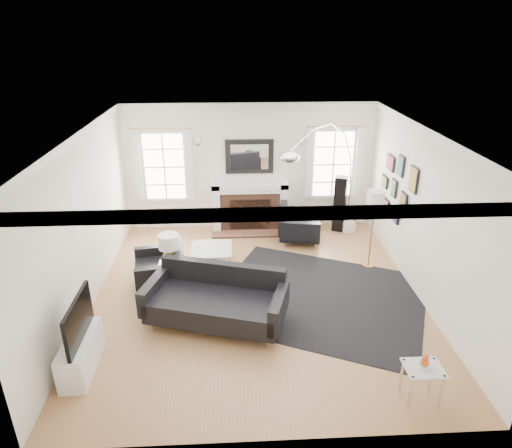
{
  "coord_description": "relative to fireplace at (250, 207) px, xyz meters",
  "views": [
    {
      "loc": [
        -0.37,
        -6.69,
        4.28
      ],
      "look_at": [
        0.0,
        0.3,
        1.21
      ],
      "focal_mm": 32.0,
      "sensor_mm": 36.0,
      "label": 1
    }
  ],
  "objects": [
    {
      "name": "back_wall",
      "position": [
        0.0,
        0.21,
        0.86
      ],
      "size": [
        5.5,
        0.04,
        2.8
      ],
      "primitive_type": "cube",
      "color": "white",
      "rests_on": "floor"
    },
    {
      "name": "left_wall",
      "position": [
        -2.75,
        -2.79,
        0.86
      ],
      "size": [
        0.04,
        6.0,
        2.8
      ],
      "primitive_type": "cube",
      "color": "white",
      "rests_on": "floor"
    },
    {
      "name": "speaker_tower",
      "position": [
        1.99,
        -0.14,
        0.08
      ],
      "size": [
        0.32,
        0.32,
        1.25
      ],
      "primitive_type": "cube",
      "rotation": [
        0.0,
        0.0,
        -0.36
      ],
      "color": "black",
      "rests_on": "floor"
    },
    {
      "name": "front_wall",
      "position": [
        0.0,
        -5.79,
        0.86
      ],
      "size": [
        5.5,
        0.04,
        2.8
      ],
      "primitive_type": "cube",
      "color": "white",
      "rests_on": "floor"
    },
    {
      "name": "gourd_lamp",
      "position": [
        -1.48,
        -2.48,
        0.26
      ],
      "size": [
        0.36,
        0.36,
        0.57
      ],
      "color": "#C5D91B",
      "rests_on": "side_table_left"
    },
    {
      "name": "tv_unit",
      "position": [
        -2.44,
        -4.49,
        -0.21
      ],
      "size": [
        0.35,
        1.0,
        1.09
      ],
      "color": "white",
      "rests_on": "floor"
    },
    {
      "name": "ceiling",
      "position": [
        0.0,
        -2.79,
        2.26
      ],
      "size": [
        5.5,
        6.0,
        0.02
      ],
      "primitive_type": "cube",
      "color": "white",
      "rests_on": "back_wall"
    },
    {
      "name": "crown_molding",
      "position": [
        0.0,
        -2.79,
        2.2
      ],
      "size": [
        5.5,
        6.0,
        0.12
      ],
      "primitive_type": "cube",
      "color": "white",
      "rests_on": "back_wall"
    },
    {
      "name": "side_table_left",
      "position": [
        -1.48,
        -2.48,
        -0.17
      ],
      "size": [
        0.43,
        0.43,
        0.48
      ],
      "color": "silver",
      "rests_on": "floor"
    },
    {
      "name": "window_left",
      "position": [
        -1.85,
        0.16,
        0.92
      ],
      "size": [
        1.24,
        0.15,
        1.62
      ],
      "color": "white",
      "rests_on": "back_wall"
    },
    {
      "name": "nesting_table",
      "position": [
        1.87,
        -5.28,
        -0.15
      ],
      "size": [
        0.46,
        0.38,
        0.5
      ],
      "color": "silver",
      "rests_on": "floor"
    },
    {
      "name": "orange_vase",
      "position": [
        1.87,
        -5.28,
        0.06
      ],
      "size": [
        0.11,
        0.11,
        0.17
      ],
      "color": "#D94D1B",
      "rests_on": "nesting_table"
    },
    {
      "name": "armchair_left",
      "position": [
        -1.64,
        -2.37,
        -0.19
      ],
      "size": [
        0.97,
        1.05,
        0.62
      ],
      "color": "black",
      "rests_on": "floor"
    },
    {
      "name": "fireplace",
      "position": [
        0.0,
        0.0,
        0.0
      ],
      "size": [
        1.7,
        0.69,
        1.11
      ],
      "color": "white",
      "rests_on": "floor"
    },
    {
      "name": "sofa",
      "position": [
        -0.66,
        -3.48,
        -0.16
      ],
      "size": [
        2.32,
        1.54,
        0.7
      ],
      "color": "black",
      "rests_on": "floor"
    },
    {
      "name": "stick_floor_lamp",
      "position": [
        2.2,
        -1.88,
        0.79
      ],
      "size": [
        0.31,
        0.31,
        1.54
      ],
      "color": "#B5893F",
      "rests_on": "floor"
    },
    {
      "name": "right_wall",
      "position": [
        2.75,
        -2.79,
        0.86
      ],
      "size": [
        0.04,
        6.0,
        2.8
      ],
      "primitive_type": "cube",
      "color": "white",
      "rests_on": "floor"
    },
    {
      "name": "window_right",
      "position": [
        1.85,
        0.16,
        0.92
      ],
      "size": [
        1.24,
        0.15,
        1.62
      ],
      "color": "white",
      "rests_on": "back_wall"
    },
    {
      "name": "gallery_wall",
      "position": [
        2.72,
        -1.5,
        0.99
      ],
      "size": [
        0.04,
        1.73,
        1.29
      ],
      "color": "black",
      "rests_on": "right_wall"
    },
    {
      "name": "area_rug",
      "position": [
        1.06,
        -2.92,
        -0.54
      ],
      "size": [
        4.29,
        4.0,
        0.01
      ],
      "primitive_type": "cube",
      "rotation": [
        0.0,
        0.0,
        -0.42
      ],
      "color": "black",
      "rests_on": "floor"
    },
    {
      "name": "armchair_right",
      "position": [
        0.98,
        -0.68,
        -0.18
      ],
      "size": [
        0.99,
        1.08,
        0.64
      ],
      "color": "black",
      "rests_on": "floor"
    },
    {
      "name": "coffee_table",
      "position": [
        -0.81,
        -1.63,
        -0.23
      ],
      "size": [
        0.78,
        0.78,
        0.35
      ],
      "color": "silver",
      "rests_on": "floor"
    },
    {
      "name": "floor",
      "position": [
        0.0,
        -2.79,
        -0.54
      ],
      "size": [
        6.0,
        6.0,
        0.0
      ],
      "primitive_type": "plane",
      "color": "#9F6D42",
      "rests_on": "ground"
    },
    {
      "name": "mantel_mirror",
      "position": [
        0.0,
        0.16,
        1.11
      ],
      "size": [
        1.05,
        0.07,
        0.75
      ],
      "color": "black",
      "rests_on": "back_wall"
    },
    {
      "name": "arc_floor_lamp",
      "position": [
        1.43,
        -0.8,
        0.88
      ],
      "size": [
        1.86,
        1.72,
        2.63
      ],
      "color": "white",
      "rests_on": "floor"
    }
  ]
}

